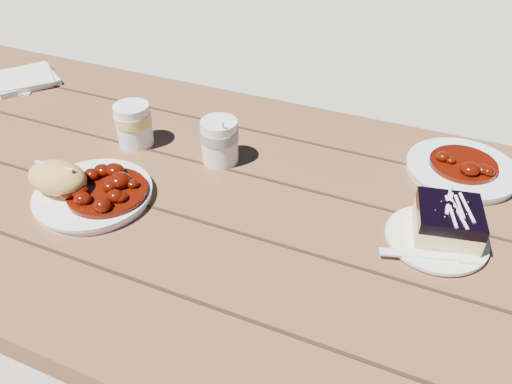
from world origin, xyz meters
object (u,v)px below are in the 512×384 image
at_px(second_plate, 461,170).
at_px(second_cup, 134,125).
at_px(coffee_cup, 220,141).
at_px(picnic_table, 182,244).
at_px(dessert_plate, 436,239).
at_px(bread_roll, 57,178).
at_px(main_plate, 94,195).
at_px(blueberry_cake, 448,220).

xyz_separation_m(second_plate, second_cup, (-0.65, -0.16, 0.04)).
xyz_separation_m(coffee_cup, second_plate, (0.46, 0.15, -0.04)).
relative_size(second_plate, second_cup, 2.28).
height_order(picnic_table, second_plate, second_plate).
bearing_deg(second_cup, picnic_table, -32.07).
relative_size(picnic_table, coffee_cup, 21.96).
distance_m(picnic_table, dessert_plate, 0.51).
bearing_deg(second_cup, bread_roll, -94.91).
relative_size(picnic_table, dessert_plate, 12.47).
bearing_deg(picnic_table, main_plate, -137.48).
xyz_separation_m(main_plate, coffee_cup, (0.16, 0.21, 0.04)).
bearing_deg(second_plate, picnic_table, -153.31).
relative_size(picnic_table, main_plate, 9.59).
bearing_deg(blueberry_cake, coffee_cup, 160.89).
height_order(bread_roll, dessert_plate, bread_roll).
height_order(coffee_cup, second_cup, same).
distance_m(main_plate, second_plate, 0.71).
height_order(main_plate, second_cup, second_cup).
distance_m(picnic_table, second_cup, 0.27).
distance_m(coffee_cup, second_plate, 0.48).
relative_size(dessert_plate, second_plate, 0.77).
bearing_deg(bread_roll, blueberry_cake, 14.13).
height_order(picnic_table, blueberry_cake, blueberry_cake).
bearing_deg(second_cup, blueberry_cake, -4.19).
relative_size(dessert_plate, blueberry_cake, 1.34).
distance_m(dessert_plate, coffee_cup, 0.44).
bearing_deg(dessert_plate, blueberry_cake, 56.31).
bearing_deg(dessert_plate, bread_roll, -166.91).
bearing_deg(main_plate, second_plate, 29.98).
height_order(bread_roll, second_cup, second_cup).
distance_m(bread_roll, second_cup, 0.21).
height_order(dessert_plate, coffee_cup, coffee_cup).
bearing_deg(main_plate, bread_roll, -160.02).
bearing_deg(picnic_table, bread_roll, -143.78).
distance_m(coffee_cup, second_cup, 0.19).
bearing_deg(dessert_plate, main_plate, -167.57).
bearing_deg(dessert_plate, second_cup, 174.39).
relative_size(blueberry_cake, second_plate, 0.58).
xyz_separation_m(picnic_table, coffee_cup, (0.05, 0.11, 0.21)).
bearing_deg(picnic_table, second_plate, 26.69).
relative_size(bread_roll, dessert_plate, 0.71).
bearing_deg(dessert_plate, picnic_table, -176.45).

